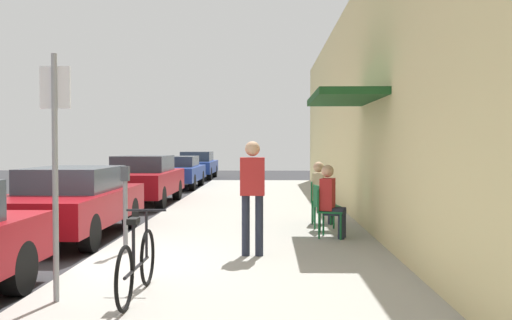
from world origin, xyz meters
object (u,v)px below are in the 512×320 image
at_px(parked_car_2, 143,179).
at_px(seated_patron_2, 321,190).
at_px(cafe_chair_1, 323,204).
at_px(parked_car_1, 71,201).
at_px(seated_patron_0, 331,198).
at_px(bicycle_0, 137,264).
at_px(pedestrian_standing, 252,189).
at_px(cafe_chair_0, 327,209).
at_px(street_sign, 55,157).
at_px(parked_car_4, 197,165).
at_px(parking_meter, 125,203).
at_px(parked_car_3, 177,171).
at_px(cafe_chair_2, 318,199).

distance_m(parked_car_2, seated_patron_2, 6.79).
bearing_deg(cafe_chair_1, parked_car_2, 129.66).
relative_size(parked_car_1, parked_car_2, 1.00).
xyz_separation_m(seated_patron_0, cafe_chair_1, (-0.06, 0.83, -0.19)).
relative_size(parked_car_2, seated_patron_0, 3.41).
distance_m(bicycle_0, pedestrian_standing, 2.67).
height_order(cafe_chair_0, seated_patron_2, seated_patron_2).
bearing_deg(street_sign, parked_car_4, 93.71).
distance_m(parked_car_2, parking_meter, 8.21).
bearing_deg(cafe_chair_1, seated_patron_2, 86.54).
relative_size(parked_car_1, parked_car_3, 1.00).
bearing_deg(parked_car_1, parking_meter, -52.50).
bearing_deg(cafe_chair_0, parked_car_2, 126.00).
distance_m(bicycle_0, cafe_chair_2, 6.29).
bearing_deg(parked_car_3, seated_patron_2, -66.36).
distance_m(parked_car_2, cafe_chair_0, 8.12).
height_order(seated_patron_0, pedestrian_standing, pedestrian_standing).
distance_m(parked_car_4, cafe_chair_1, 18.79).
bearing_deg(seated_patron_2, seated_patron_0, -89.98).
bearing_deg(parking_meter, cafe_chair_0, 24.96).
distance_m(parked_car_3, parking_meter, 14.41).
bearing_deg(cafe_chair_0, street_sign, -128.18).
relative_size(parked_car_4, pedestrian_standing, 2.59).
height_order(parked_car_4, cafe_chair_1, parked_car_4).
relative_size(street_sign, cafe_chair_2, 2.99).
relative_size(parked_car_3, parking_meter, 3.33).
xyz_separation_m(street_sign, bicycle_0, (0.81, 0.18, -1.16)).
bearing_deg(cafe_chair_1, parking_meter, -144.29).
relative_size(parked_car_2, street_sign, 1.69).
relative_size(parked_car_3, cafe_chair_2, 5.06).
bearing_deg(pedestrian_standing, parking_meter, 174.92).
xyz_separation_m(bicycle_0, cafe_chair_1, (2.46, 4.79, 0.14)).
bearing_deg(seated_patron_0, parking_meter, -155.68).
bearing_deg(cafe_chair_1, parked_car_1, -176.48).
distance_m(parked_car_2, parked_car_4, 12.42).
bearing_deg(seated_patron_0, bicycle_0, -122.42).
bearing_deg(cafe_chair_2, parked_car_2, 135.05).
height_order(parked_car_1, bicycle_0, parked_car_1).
height_order(parked_car_2, parked_car_4, parked_car_2).
height_order(parked_car_4, cafe_chair_2, parked_car_4).
bearing_deg(parked_car_4, cafe_chair_0, -75.90).
bearing_deg(parked_car_2, parked_car_3, 90.00).
height_order(parked_car_2, parking_meter, parking_meter).
xyz_separation_m(cafe_chair_0, pedestrian_standing, (-1.28, -1.67, 0.50)).
xyz_separation_m(cafe_chair_0, cafe_chair_2, (-0.00, 1.81, 0.00)).
distance_m(parked_car_3, cafe_chair_2, 12.01).
height_order(parked_car_4, seated_patron_2, seated_patron_2).
bearing_deg(parked_car_1, pedestrian_standing, -32.13).
relative_size(cafe_chair_1, cafe_chair_2, 1.00).
bearing_deg(cafe_chair_0, parking_meter, -155.04).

